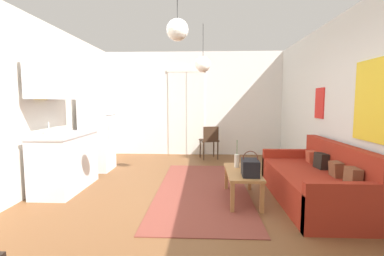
# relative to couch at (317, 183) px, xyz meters

# --- Properties ---
(ground_plane) EXTENTS (5.24, 8.14, 0.10)m
(ground_plane) POSITION_rel_couch_xyz_m (-1.89, -0.35, -0.32)
(ground_plane) COLOR brown
(wall_back) EXTENTS (4.84, 0.13, 2.72)m
(wall_back) POSITION_rel_couch_xyz_m (-1.90, 3.47, 1.08)
(wall_back) COLOR white
(wall_back) RESTS_ON ground_plane
(wall_right) EXTENTS (0.12, 7.74, 2.72)m
(wall_right) POSITION_rel_couch_xyz_m (0.48, -0.35, 1.09)
(wall_right) COLOR silver
(wall_right) RESTS_ON ground_plane
(wall_left) EXTENTS (0.12, 7.74, 2.72)m
(wall_left) POSITION_rel_couch_xyz_m (-4.26, -0.35, 1.09)
(wall_left) COLOR silver
(wall_left) RESTS_ON ground_plane
(area_rug) EXTENTS (1.42, 3.19, 0.01)m
(area_rug) POSITION_rel_couch_xyz_m (-1.62, 0.47, -0.27)
(area_rug) COLOR brown
(area_rug) RESTS_ON ground_plane
(couch) EXTENTS (0.92, 2.08, 0.84)m
(couch) POSITION_rel_couch_xyz_m (0.00, 0.00, 0.00)
(couch) COLOR maroon
(couch) RESTS_ON ground_plane
(coffee_table) EXTENTS (0.46, 1.02, 0.43)m
(coffee_table) POSITION_rel_couch_xyz_m (-1.04, 0.04, 0.10)
(coffee_table) COLOR #A87542
(coffee_table) RESTS_ON ground_plane
(bamboo_vase) EXTENTS (0.08, 0.08, 0.42)m
(bamboo_vase) POSITION_rel_couch_xyz_m (-1.10, 0.26, 0.26)
(bamboo_vase) COLOR beige
(bamboo_vase) RESTS_ON coffee_table
(handbag) EXTENTS (0.23, 0.33, 0.34)m
(handbag) POSITION_rel_couch_xyz_m (-0.98, -0.21, 0.27)
(handbag) COLOR black
(handbag) RESTS_ON coffee_table
(refrigerator) EXTENTS (0.59, 0.60, 1.68)m
(refrigerator) POSITION_rel_couch_xyz_m (-3.80, 1.65, 0.57)
(refrigerator) COLOR white
(refrigerator) RESTS_ON ground_plane
(kitchen_counter) EXTENTS (0.60, 1.23, 2.09)m
(kitchen_counter) POSITION_rel_couch_xyz_m (-3.86, 0.39, 0.53)
(kitchen_counter) COLOR silver
(kitchen_counter) RESTS_ON ground_plane
(accent_chair) EXTENTS (0.51, 0.50, 0.82)m
(accent_chair) POSITION_rel_couch_xyz_m (-1.46, 2.84, 0.21)
(accent_chair) COLOR #382619
(accent_chair) RESTS_ON ground_plane
(pendant_lamp_near) EXTENTS (0.25, 0.25, 0.61)m
(pendant_lamp_near) POSITION_rel_couch_xyz_m (-1.91, -0.62, 1.97)
(pendant_lamp_near) COLOR black
(pendant_lamp_far) EXTENTS (0.26, 0.26, 0.81)m
(pendant_lamp_far) POSITION_rel_couch_xyz_m (-1.62, 0.89, 1.78)
(pendant_lamp_far) COLOR black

